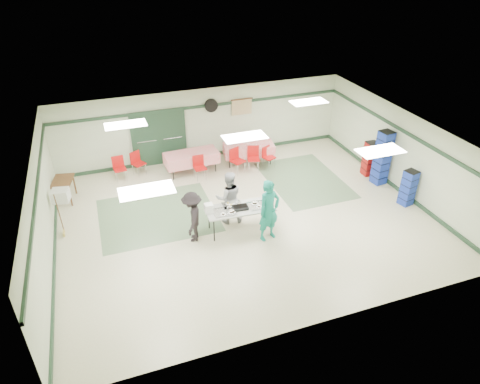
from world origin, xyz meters
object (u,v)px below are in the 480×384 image
object	(u,v)px
office_printer	(61,195)
chair_loose_a	(137,161)
chair_d	(199,165)
volunteer_dark	(192,217)
chair_b	(236,158)
crate_stack_blue_a	(382,158)
broom	(59,213)
serving_table	(240,209)
crate_stack_blue_b	(408,188)
crate_stack_red	(370,159)
chair_c	(268,155)
chair_a	(253,156)
dining_table_a	(249,149)
dining_table_b	(192,158)
volunteer_teal	(269,211)
printer_table	(63,183)
volunteer_grey	(229,198)
chair_loose_b	(119,166)

from	to	relation	value
office_printer	chair_loose_a	bearing A→B (deg)	55.14
chair_d	volunteer_dark	bearing A→B (deg)	-110.51
chair_b	chair_loose_a	size ratio (longest dim) A/B	1.08
crate_stack_blue_a	broom	bearing A→B (deg)	177.35
serving_table	crate_stack_blue_b	size ratio (longest dim) A/B	1.67
serving_table	crate_stack_red	world-z (taller)	crate_stack_red
volunteer_dark	chair_c	bearing A→B (deg)	152.10
crate_stack_blue_a	chair_a	bearing A→B (deg)	147.63
serving_table	chair_loose_a	distance (m)	5.03
dining_table_a	dining_table_b	xyz separation A→B (m)	(-2.20, 0.00, 0.00)
serving_table	volunteer_teal	bearing A→B (deg)	-42.32
chair_d	chair_c	bearing A→B (deg)	-3.29
chair_a	crate_stack_blue_a	distance (m)	4.48
crate_stack_red	office_printer	size ratio (longest dim) A/B	2.68
crate_stack_blue_b	printer_table	size ratio (longest dim) A/B	1.17
volunteer_grey	chair_b	xyz separation A→B (m)	(1.22, 2.87, -0.25)
chair_a	chair_b	xyz separation A→B (m)	(-0.66, -0.00, 0.01)
volunteer_grey	chair_b	distance (m)	3.13
serving_table	dining_table_b	world-z (taller)	dining_table_b
dining_table_a	chair_a	distance (m)	0.57
volunteer_dark	chair_a	size ratio (longest dim) A/B	1.67
crate_stack_red	serving_table	bearing A→B (deg)	-163.12
dining_table_b	printer_table	xyz separation A→B (m)	(-4.36, -0.54, 0.08)
chair_loose_a	crate_stack_red	bearing A→B (deg)	-48.32
chair_a	crate_stack_blue_a	bearing A→B (deg)	-16.59
volunteer_teal	chair_d	bearing A→B (deg)	88.38
chair_c	chair_d	distance (m)	2.60
dining_table_b	volunteer_teal	bearing A→B (deg)	-80.15
crate_stack_blue_a	serving_table	bearing A→B (deg)	-169.45
crate_stack_blue_a	printer_table	size ratio (longest dim) A/B	1.89
volunteer_teal	chair_a	xyz separation A→B (m)	(1.09, 4.04, -0.36)
chair_d	chair_loose_b	bearing A→B (deg)	159.28
serving_table	chair_loose_b	distance (m)	5.21
volunteer_teal	chair_a	world-z (taller)	volunteer_teal
volunteer_dark	chair_b	world-z (taller)	volunteer_dark
chair_loose_a	crate_stack_blue_a	xyz separation A→B (m)	(7.83, -3.43, 0.43)
volunteer_teal	chair_c	distance (m)	4.37
chair_c	crate_stack_red	bearing A→B (deg)	-52.75
volunteer_grey	dining_table_b	world-z (taller)	volunteer_grey
chair_d	chair_loose_b	size ratio (longest dim) A/B	0.99
volunteer_grey	chair_a	distance (m)	3.44
dining_table_a	chair_loose_b	size ratio (longest dim) A/B	2.24
dining_table_a	printer_table	world-z (taller)	dining_table_a
broom	volunteer_teal	bearing A→B (deg)	-6.63
chair_d	chair_loose_a	distance (m)	2.27
chair_b	chair_d	bearing A→B (deg)	155.84
dining_table_b	crate_stack_red	bearing A→B (deg)	-24.64
chair_c	printer_table	world-z (taller)	chair_c
serving_table	chair_loose_b	world-z (taller)	chair_loose_b
chair_a	crate_stack_red	bearing A→B (deg)	-9.08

